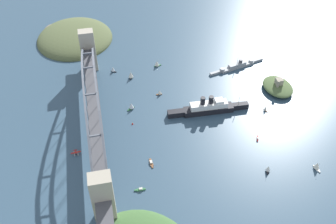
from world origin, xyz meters
name	(u,v)px	position (x,y,z in m)	size (l,w,h in m)	color
ground_plane	(97,127)	(0.00, 0.00, 0.00)	(1400.00, 1400.00, 0.00)	#334C60
harbor_arch_bridge	(94,106)	(0.00, 0.00, 30.81)	(293.48, 18.34, 67.63)	#ADA38E
headland_west_shore	(74,38)	(-200.35, -20.82, 0.00)	(124.28, 110.43, 29.00)	#515B38
ocean_liner	(208,108)	(0.69, 126.63, 6.40)	(14.39, 95.25, 22.32)	black
naval_cruiser	(237,66)	(-77.72, 191.10, 2.70)	(24.85, 81.25, 16.40)	gray
fort_island_mid_harbor	(278,86)	(-22.01, 223.19, 4.46)	(45.20, 35.01, 16.59)	#4C6038
seaplane_taxiing_near_bridge	(76,153)	(34.78, -24.15, 1.69)	(7.15, 10.56, 4.57)	#B7B7B2
small_boat_0	(113,69)	(-102.63, 27.76, 3.84)	(6.32, 7.43, 8.14)	black
small_boat_1	(157,63)	(-102.77, 86.52, 4.43)	(6.86, 10.28, 9.42)	#2D6B3D
small_boat_2	(140,189)	(93.23, 33.18, 0.92)	(2.72, 10.69, 2.58)	#2D6B3D
small_boat_3	(131,106)	(-23.47, 41.24, 4.33)	(7.68, 9.47, 9.29)	#2D6B3D
small_boat_4	(317,166)	(103.86, 206.77, 4.24)	(9.97, 6.40, 9.19)	silver
small_boat_5	(268,168)	(96.87, 158.79, 3.70)	(7.89, 6.07, 7.92)	black
small_boat_6	(160,92)	(-42.38, 78.44, 3.45)	(4.03, 7.32, 7.40)	brown
small_boat_7	(151,163)	(63.38, 48.96, 0.78)	(12.44, 3.38, 2.19)	brown
small_boat_8	(265,108)	(12.28, 192.40, 3.37)	(6.29, 4.57, 7.11)	brown
small_boat_9	(258,138)	(53.89, 166.06, 0.89)	(8.12, 4.20, 2.49)	#B2231E
small_boat_10	(131,75)	(-83.84, 48.97, 4.93)	(10.38, 7.79, 10.55)	black
channel_marker_buoy	(132,123)	(2.87, 38.61, 1.12)	(2.20, 2.20, 2.75)	red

